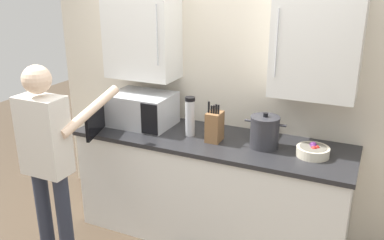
{
  "coord_description": "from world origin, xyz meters",
  "views": [
    {
      "loc": [
        1.17,
        -2.0,
        2.17
      ],
      "look_at": [
        -0.15,
        0.84,
        1.06
      ],
      "focal_mm": 38.7,
      "sensor_mm": 36.0,
      "label": 1
    }
  ],
  "objects_px": {
    "microwave_oven": "(139,109)",
    "thermos_flask": "(190,116)",
    "stock_pot": "(265,132)",
    "person_figure": "(48,153)",
    "knife_block": "(215,126)",
    "fruit_bowl": "(313,151)"
  },
  "relations": [
    {
      "from": "microwave_oven",
      "to": "thermos_flask",
      "type": "bearing_deg",
      "value": -5.29
    },
    {
      "from": "stock_pot",
      "to": "person_figure",
      "type": "distance_m",
      "value": 1.61
    },
    {
      "from": "person_figure",
      "to": "knife_block",
      "type": "bearing_deg",
      "value": 40.73
    },
    {
      "from": "knife_block",
      "to": "thermos_flask",
      "type": "xyz_separation_m",
      "value": [
        -0.23,
        0.03,
        0.04
      ]
    },
    {
      "from": "knife_block",
      "to": "person_figure",
      "type": "bearing_deg",
      "value": -139.27
    },
    {
      "from": "knife_block",
      "to": "thermos_flask",
      "type": "height_order",
      "value": "same"
    },
    {
      "from": "microwave_oven",
      "to": "knife_block",
      "type": "bearing_deg",
      "value": -5.88
    },
    {
      "from": "microwave_oven",
      "to": "thermos_flask",
      "type": "relative_size",
      "value": 2.38
    },
    {
      "from": "microwave_oven",
      "to": "fruit_bowl",
      "type": "distance_m",
      "value": 1.51
    },
    {
      "from": "fruit_bowl",
      "to": "thermos_flask",
      "type": "xyz_separation_m",
      "value": [
        -0.99,
        -0.0,
        0.12
      ]
    },
    {
      "from": "microwave_oven",
      "to": "fruit_bowl",
      "type": "height_order",
      "value": "microwave_oven"
    },
    {
      "from": "stock_pot",
      "to": "person_figure",
      "type": "bearing_deg",
      "value": -147.12
    },
    {
      "from": "stock_pot",
      "to": "fruit_bowl",
      "type": "height_order",
      "value": "stock_pot"
    },
    {
      "from": "microwave_oven",
      "to": "thermos_flask",
      "type": "xyz_separation_m",
      "value": [
        0.52,
        -0.05,
        0.02
      ]
    },
    {
      "from": "microwave_oven",
      "to": "thermos_flask",
      "type": "height_order",
      "value": "thermos_flask"
    },
    {
      "from": "fruit_bowl",
      "to": "knife_block",
      "type": "bearing_deg",
      "value": -177.78
    },
    {
      "from": "microwave_oven",
      "to": "person_figure",
      "type": "height_order",
      "value": "person_figure"
    },
    {
      "from": "microwave_oven",
      "to": "stock_pot",
      "type": "bearing_deg",
      "value": -1.48
    },
    {
      "from": "fruit_bowl",
      "to": "person_figure",
      "type": "relative_size",
      "value": 0.15
    },
    {
      "from": "stock_pot",
      "to": "thermos_flask",
      "type": "distance_m",
      "value": 0.62
    },
    {
      "from": "fruit_bowl",
      "to": "microwave_oven",
      "type": "bearing_deg",
      "value": 178.2
    },
    {
      "from": "microwave_oven",
      "to": "stock_pot",
      "type": "xyz_separation_m",
      "value": [
        1.14,
        -0.03,
        -0.02
      ]
    }
  ]
}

